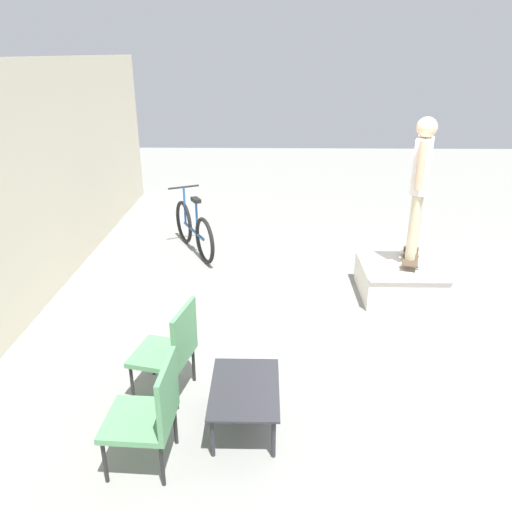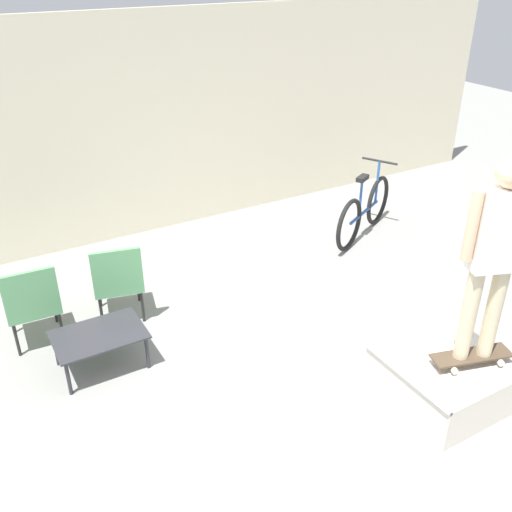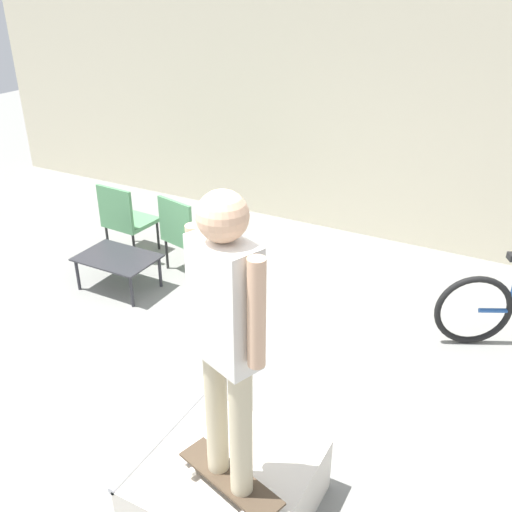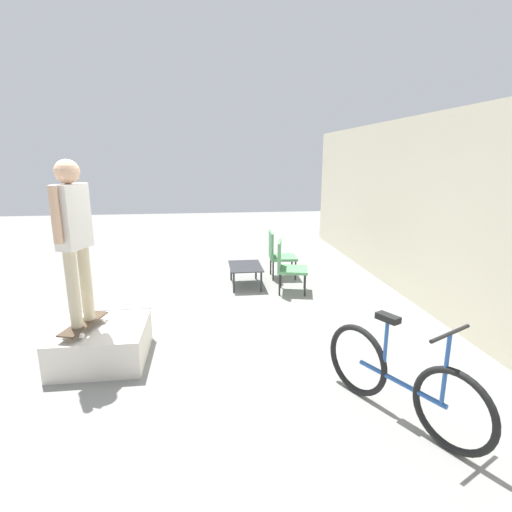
% 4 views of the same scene
% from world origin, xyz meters
% --- Properties ---
extents(ground_plane, '(24.00, 24.00, 0.00)m').
position_xyz_m(ground_plane, '(0.00, 0.00, 0.00)').
color(ground_plane, gray).
extents(house_wall_back, '(12.00, 0.06, 3.00)m').
position_xyz_m(house_wall_back, '(0.00, 4.26, 1.50)').
color(house_wall_back, beige).
rests_on(house_wall_back, ground_plane).
extents(skate_ramp_box, '(1.05, 1.02, 0.45)m').
position_xyz_m(skate_ramp_box, '(0.92, -0.41, 0.21)').
color(skate_ramp_box, silver).
rests_on(skate_ramp_box, ground_plane).
extents(skateboard_on_ramp, '(0.75, 0.40, 0.07)m').
position_xyz_m(skateboard_on_ramp, '(1.03, -0.55, 0.51)').
color(skateboard_on_ramp, '#473828').
rests_on(skateboard_on_ramp, skate_ramp_box).
extents(person_skater, '(0.54, 0.32, 1.81)m').
position_xyz_m(person_skater, '(1.03, -0.55, 1.60)').
color(person_skater, '#C6B793').
rests_on(person_skater, skateboard_on_ramp).
extents(coffee_table, '(0.86, 0.59, 0.39)m').
position_xyz_m(coffee_table, '(-1.67, 1.56, 0.35)').
color(coffee_table, '#2D2D33').
rests_on(coffee_table, ground_plane).
extents(patio_chair_left, '(0.55, 0.55, 0.93)m').
position_xyz_m(patio_chair_left, '(-2.13, 2.26, 0.51)').
color(patio_chair_left, black).
rests_on(patio_chair_left, ground_plane).
extents(patio_chair_right, '(0.62, 0.62, 0.93)m').
position_xyz_m(patio_chair_right, '(-1.24, 2.27, 0.51)').
color(patio_chair_right, black).
rests_on(patio_chair_right, ground_plane).
extents(bicycle, '(1.57, 0.85, 1.02)m').
position_xyz_m(bicycle, '(2.41, 2.56, 0.39)').
color(bicycle, black).
rests_on(bicycle, ground_plane).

